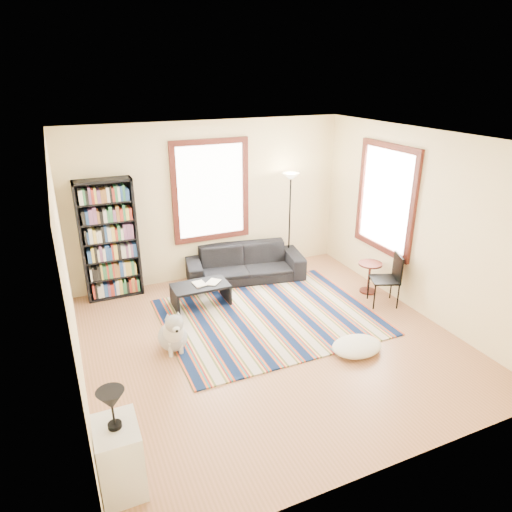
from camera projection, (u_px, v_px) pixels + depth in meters
name	position (u px, v px, depth m)	size (l,w,h in m)	color
floor	(270.00, 342.00, 6.52)	(5.00, 5.00, 0.10)	#AB704E
ceiling	(273.00, 134.00, 5.42)	(5.00, 5.00, 0.10)	white
wall_back	(210.00, 201.00, 8.13)	(5.00, 0.10, 2.80)	#FCECAA
wall_front	(403.00, 348.00, 3.81)	(5.00, 0.10, 2.80)	#FCECAA
wall_left	(63.00, 282.00, 5.02)	(0.10, 5.00, 2.80)	#FCECAA
wall_right	(423.00, 224.00, 6.92)	(0.10, 5.00, 2.80)	#FCECAA
window_back	(211.00, 191.00, 7.99)	(1.20, 0.06, 1.60)	white
window_right	(386.00, 199.00, 7.50)	(0.06, 1.20, 1.60)	white
rug	(269.00, 317.00, 7.08)	(3.16, 2.53, 0.02)	#0C1A3C
sofa	(245.00, 263.00, 8.29)	(2.10, 0.82, 0.61)	black
bookshelf	(109.00, 240.00, 7.41)	(0.90, 0.30, 2.00)	black
coffee_table	(201.00, 295.00, 7.40)	(0.90, 0.50, 0.36)	black
book_a	(194.00, 285.00, 7.29)	(0.24, 0.18, 0.02)	beige
book_b	(208.00, 281.00, 7.43)	(0.19, 0.25, 0.02)	beige
floor_cushion	(357.00, 346.00, 6.18)	(0.71, 0.54, 0.18)	beige
floor_lamp	(290.00, 223.00, 8.50)	(0.30, 0.30, 1.86)	black
side_table	(369.00, 278.00, 7.80)	(0.40, 0.40, 0.54)	#4F1B13
folding_chair	(384.00, 280.00, 7.34)	(0.42, 0.40, 0.86)	black
white_cabinet	(120.00, 458.00, 4.06)	(0.38, 0.50, 0.70)	white
table_lamp	(113.00, 409.00, 3.86)	(0.24, 0.24, 0.38)	black
dog	(172.00, 329.00, 6.18)	(0.44, 0.62, 0.62)	silver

